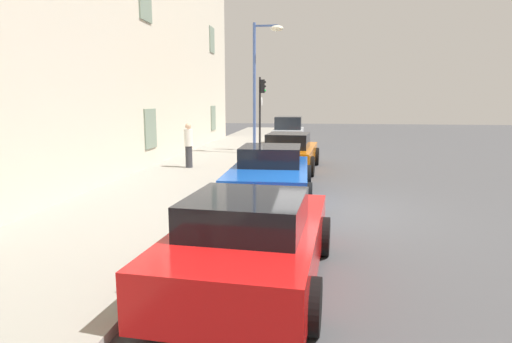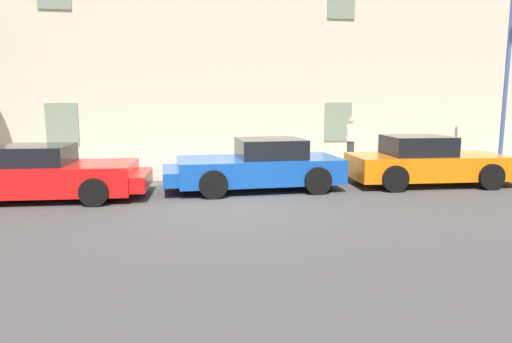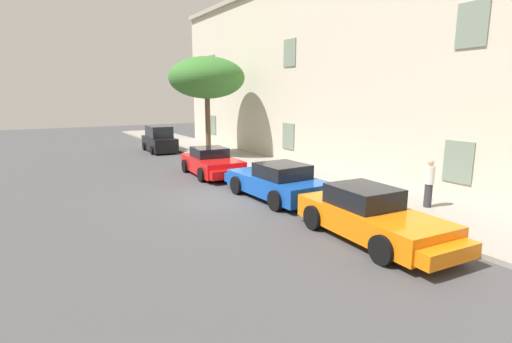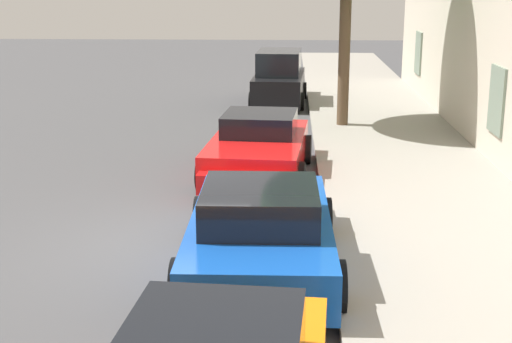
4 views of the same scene
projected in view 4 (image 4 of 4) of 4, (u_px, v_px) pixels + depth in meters
ground_plane at (171, 246)px, 11.95m from camera, size 80.00×80.00×0.00m
sidewalk at (452, 247)px, 11.73m from camera, size 60.00×3.98×0.14m
sportscar_red_lead at (257, 151)px, 15.85m from camera, size 4.62×2.43×1.36m
sportscar_yellow_flank at (261, 228)px, 10.91m from camera, size 4.87×2.32×1.40m
hatchback_distant at (279, 80)px, 25.04m from camera, size 4.02×1.96×1.83m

